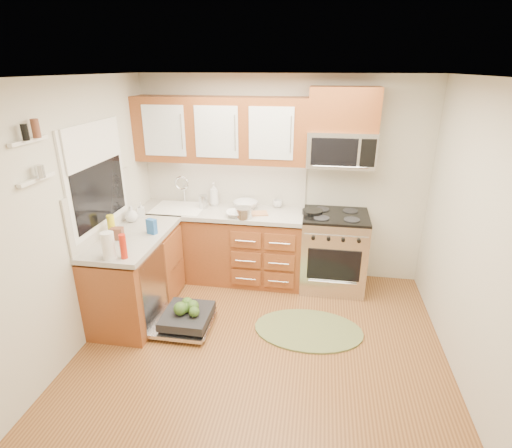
% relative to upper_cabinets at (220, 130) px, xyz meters
% --- Properties ---
extents(floor, '(3.50, 3.50, 0.00)m').
position_rel_upper_cabinets_xyz_m(floor, '(0.73, -1.57, -1.88)').
color(floor, brown).
rests_on(floor, ground).
extents(ceiling, '(3.50, 3.50, 0.00)m').
position_rel_upper_cabinets_xyz_m(ceiling, '(0.73, -1.57, 0.62)').
color(ceiling, white).
rests_on(ceiling, ground).
extents(wall_back, '(3.50, 0.04, 2.50)m').
position_rel_upper_cabinets_xyz_m(wall_back, '(0.73, 0.18, -0.62)').
color(wall_back, beige).
rests_on(wall_back, ground).
extents(wall_front, '(3.50, 0.04, 2.50)m').
position_rel_upper_cabinets_xyz_m(wall_front, '(0.73, -3.33, -0.62)').
color(wall_front, beige).
rests_on(wall_front, ground).
extents(wall_left, '(0.04, 3.50, 2.50)m').
position_rel_upper_cabinets_xyz_m(wall_left, '(-1.02, -1.57, -0.62)').
color(wall_left, beige).
rests_on(wall_left, ground).
extents(wall_right, '(0.04, 3.50, 2.50)m').
position_rel_upper_cabinets_xyz_m(wall_right, '(2.48, -1.57, -0.62)').
color(wall_right, beige).
rests_on(wall_right, ground).
extents(base_cabinet_back, '(2.05, 0.60, 0.85)m').
position_rel_upper_cabinets_xyz_m(base_cabinet_back, '(0.00, -0.12, -1.45)').
color(base_cabinet_back, brown).
rests_on(base_cabinet_back, ground).
extents(base_cabinet_left, '(0.60, 1.25, 0.85)m').
position_rel_upper_cabinets_xyz_m(base_cabinet_left, '(-0.72, -1.05, -1.45)').
color(base_cabinet_left, brown).
rests_on(base_cabinet_left, ground).
extents(countertop_back, '(2.07, 0.64, 0.05)m').
position_rel_upper_cabinets_xyz_m(countertop_back, '(0.00, -0.14, -0.97)').
color(countertop_back, '#BDB5AC').
rests_on(countertop_back, base_cabinet_back).
extents(countertop_left, '(0.64, 1.27, 0.05)m').
position_rel_upper_cabinets_xyz_m(countertop_left, '(-0.71, -1.05, -0.97)').
color(countertop_left, '#BDB5AC').
rests_on(countertop_left, base_cabinet_left).
extents(backsplash_back, '(2.05, 0.02, 0.57)m').
position_rel_upper_cabinets_xyz_m(backsplash_back, '(0.00, 0.16, -0.67)').
color(backsplash_back, beige).
rests_on(backsplash_back, ground).
extents(backsplash_left, '(0.02, 1.25, 0.57)m').
position_rel_upper_cabinets_xyz_m(backsplash_left, '(-1.01, -1.05, -0.67)').
color(backsplash_left, beige).
rests_on(backsplash_left, ground).
extents(upper_cabinets, '(2.05, 0.35, 0.75)m').
position_rel_upper_cabinets_xyz_m(upper_cabinets, '(0.00, 0.00, 0.00)').
color(upper_cabinets, brown).
rests_on(upper_cabinets, ground).
extents(cabinet_over_mw, '(0.76, 0.35, 0.47)m').
position_rel_upper_cabinets_xyz_m(cabinet_over_mw, '(1.41, 0.00, 0.26)').
color(cabinet_over_mw, brown).
rests_on(cabinet_over_mw, ground).
extents(range, '(0.76, 0.64, 0.95)m').
position_rel_upper_cabinets_xyz_m(range, '(1.41, -0.15, -1.40)').
color(range, silver).
rests_on(range, ground).
extents(microwave, '(0.76, 0.38, 0.40)m').
position_rel_upper_cabinets_xyz_m(microwave, '(1.41, -0.02, -0.18)').
color(microwave, silver).
rests_on(microwave, ground).
extents(sink, '(0.62, 0.50, 0.26)m').
position_rel_upper_cabinets_xyz_m(sink, '(-0.52, -0.16, -1.07)').
color(sink, white).
rests_on(sink, ground).
extents(dishwasher, '(0.70, 0.60, 0.20)m').
position_rel_upper_cabinets_xyz_m(dishwasher, '(-0.13, -1.27, -1.77)').
color(dishwasher, silver).
rests_on(dishwasher, ground).
extents(window, '(0.03, 1.05, 1.05)m').
position_rel_upper_cabinets_xyz_m(window, '(-1.01, -1.07, -0.32)').
color(window, white).
rests_on(window, ground).
extents(window_blind, '(0.02, 0.96, 0.40)m').
position_rel_upper_cabinets_xyz_m(window_blind, '(-0.98, -1.07, 0.00)').
color(window_blind, white).
rests_on(window_blind, ground).
extents(shelf_upper, '(0.04, 0.40, 0.03)m').
position_rel_upper_cabinets_xyz_m(shelf_upper, '(-0.99, -1.92, 0.17)').
color(shelf_upper, white).
rests_on(shelf_upper, ground).
extents(shelf_lower, '(0.04, 0.40, 0.03)m').
position_rel_upper_cabinets_xyz_m(shelf_lower, '(-0.99, -1.92, -0.12)').
color(shelf_lower, white).
rests_on(shelf_lower, ground).
extents(rug, '(1.18, 0.81, 0.02)m').
position_rel_upper_cabinets_xyz_m(rug, '(1.16, -1.13, -1.86)').
color(rug, olive).
rests_on(rug, ground).
extents(skillet, '(0.27, 0.27, 0.05)m').
position_rel_upper_cabinets_xyz_m(skillet, '(1.12, -0.16, -0.90)').
color(skillet, black).
rests_on(skillet, range).
extents(stock_pot, '(0.22, 0.22, 0.12)m').
position_rel_upper_cabinets_xyz_m(stock_pot, '(0.34, -0.35, -0.89)').
color(stock_pot, silver).
rests_on(stock_pot, countertop_back).
extents(cutting_board, '(0.28, 0.22, 0.02)m').
position_rel_upper_cabinets_xyz_m(cutting_board, '(0.47, -0.21, -0.94)').
color(cutting_board, tan).
rests_on(cutting_board, countertop_back).
extents(canister, '(0.12, 0.12, 0.17)m').
position_rel_upper_cabinets_xyz_m(canister, '(-0.22, -0.11, -0.87)').
color(canister, silver).
rests_on(canister, countertop_back).
extents(paper_towel_roll, '(0.14, 0.14, 0.26)m').
position_rel_upper_cabinets_xyz_m(paper_towel_roll, '(-0.67, -1.59, -0.82)').
color(paper_towel_roll, white).
rests_on(paper_towel_roll, countertop_left).
extents(mustard_bottle, '(0.09, 0.09, 0.24)m').
position_rel_upper_cabinets_xyz_m(mustard_bottle, '(-0.90, -1.13, -0.83)').
color(mustard_bottle, yellow).
rests_on(mustard_bottle, countertop_left).
extents(red_bottle, '(0.08, 0.08, 0.23)m').
position_rel_upper_cabinets_xyz_m(red_bottle, '(-0.55, -1.57, -0.83)').
color(red_bottle, red).
rests_on(red_bottle, countertop_left).
extents(wooden_box, '(0.13, 0.11, 0.12)m').
position_rel_upper_cabinets_xyz_m(wooden_box, '(-0.82, -1.17, -0.89)').
color(wooden_box, brown).
rests_on(wooden_box, countertop_left).
extents(blue_carton, '(0.11, 0.09, 0.16)m').
position_rel_upper_cabinets_xyz_m(blue_carton, '(-0.52, -0.98, -0.87)').
color(blue_carton, '#2256A2').
rests_on(blue_carton, countertop_left).
extents(bowl_a, '(0.30, 0.30, 0.06)m').
position_rel_upper_cabinets_xyz_m(bowl_a, '(0.25, -0.32, -0.92)').
color(bowl_a, '#999999').
rests_on(bowl_a, countertop_back).
extents(bowl_b, '(0.32, 0.32, 0.09)m').
position_rel_upper_cabinets_xyz_m(bowl_b, '(0.30, -0.04, -0.90)').
color(bowl_b, '#999999').
rests_on(bowl_b, countertop_back).
extents(cup, '(0.14, 0.14, 0.09)m').
position_rel_upper_cabinets_xyz_m(cup, '(0.69, 0.07, -0.90)').
color(cup, '#999999').
rests_on(cup, countertop_back).
extents(soap_bottle_a, '(0.12, 0.12, 0.30)m').
position_rel_upper_cabinets_xyz_m(soap_bottle_a, '(-0.12, 0.03, -0.80)').
color(soap_bottle_a, '#999999').
rests_on(soap_bottle_a, countertop_back).
extents(soap_bottle_b, '(0.10, 0.11, 0.18)m').
position_rel_upper_cabinets_xyz_m(soap_bottle_b, '(-0.85, -0.52, -0.86)').
color(soap_bottle_b, '#999999').
rests_on(soap_bottle_b, countertop_left).
extents(soap_bottle_c, '(0.19, 0.19, 0.19)m').
position_rel_upper_cabinets_xyz_m(soap_bottle_c, '(-0.90, -0.68, -0.86)').
color(soap_bottle_c, '#999999').
rests_on(soap_bottle_c, countertop_left).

